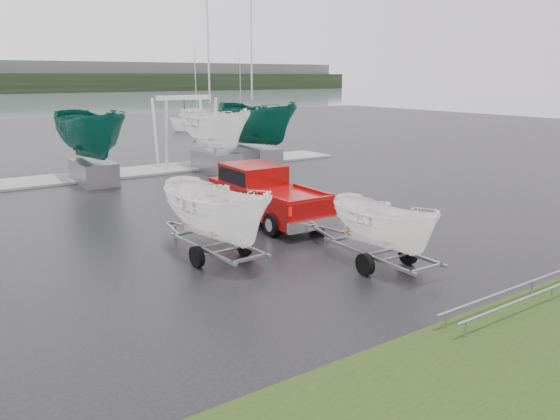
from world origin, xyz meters
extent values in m
plane|color=black|center=(0.00, 0.00, 0.00)|extent=(120.00, 120.00, 0.00)
plane|color=black|center=(0.00, -11.00, 0.00)|extent=(40.00, 40.00, 0.00)
cube|color=gray|center=(0.00, 13.00, 0.05)|extent=(30.00, 3.00, 0.12)
cube|color=maroon|center=(2.59, 0.34, 0.79)|extent=(2.15, 5.78, 0.94)
cube|color=maroon|center=(2.62, 1.37, 1.53)|extent=(1.90, 2.32, 0.84)
cube|color=black|center=(2.62, 1.37, 1.58)|extent=(1.92, 2.08, 0.54)
cube|color=silver|center=(2.50, -2.57, 0.49)|extent=(2.00, 0.24, 0.34)
cylinder|color=black|center=(1.71, 2.24, 0.39)|extent=(0.32, 0.80, 0.79)
cylinder|color=black|center=(3.59, 2.18, 0.39)|extent=(0.32, 0.80, 0.79)
cylinder|color=black|center=(1.59, -1.50, 0.39)|extent=(0.32, 0.80, 0.79)
cylinder|color=black|center=(3.47, -1.56, 0.39)|extent=(0.32, 0.80, 0.79)
cube|color=gray|center=(1.84, -5.75, 0.45)|extent=(0.20, 3.60, 0.08)
cube|color=gray|center=(2.94, -5.78, 0.45)|extent=(0.20, 3.60, 0.08)
cylinder|color=gray|center=(2.39, -5.97, 0.30)|extent=(1.60, 0.13, 0.08)
cylinder|color=black|center=(1.59, -5.94, 0.30)|extent=(0.20, 0.61, 0.60)
cylinder|color=black|center=(3.19, -5.99, 0.30)|extent=(0.20, 0.61, 0.60)
imported|color=white|center=(2.39, -5.77, 2.38)|extent=(1.47, 1.51, 3.79)
cube|color=orange|center=(2.42, -4.97, 1.00)|extent=(1.55, 0.09, 0.03)
cube|color=orange|center=(2.37, -6.57, 1.00)|extent=(1.55, 0.09, 0.03)
cube|color=gray|center=(-1.59, -2.60, 0.45)|extent=(0.30, 3.60, 0.08)
cube|color=gray|center=(-0.49, -2.53, 0.45)|extent=(0.30, 3.60, 0.08)
cylinder|color=gray|center=(-1.03, -2.77, 0.30)|extent=(1.60, 0.18, 0.08)
cylinder|color=black|center=(-1.83, -2.82, 0.30)|extent=(0.22, 0.61, 0.60)
cylinder|color=black|center=(-0.23, -2.72, 0.30)|extent=(0.22, 0.61, 0.60)
imported|color=white|center=(-1.04, -2.57, 2.87)|extent=(1.90, 1.94, 4.75)
cube|color=orange|center=(-1.09, -1.77, 1.00)|extent=(1.55, 0.14, 0.03)
cube|color=orange|center=(-0.99, -3.36, 1.00)|extent=(1.55, 0.14, 0.03)
cylinder|color=silver|center=(3.80, 12.20, 2.00)|extent=(0.16, 0.58, 3.99)
cylinder|color=silver|center=(3.80, 13.80, 2.00)|extent=(0.16, 0.58, 3.99)
cylinder|color=silver|center=(6.80, 12.20, 2.00)|extent=(0.16, 0.58, 3.99)
cylinder|color=silver|center=(6.80, 13.80, 2.00)|extent=(0.16, 0.58, 3.99)
cube|color=silver|center=(5.30, 13.00, 4.00)|extent=(3.30, 0.25, 0.25)
cube|color=gray|center=(-0.57, 11.20, 0.55)|extent=(1.60, 3.20, 1.10)
imported|color=#0B4E3E|center=(-0.57, 11.20, 4.53)|extent=(2.58, 2.65, 6.85)
cube|color=gray|center=(6.15, 11.00, 0.55)|extent=(1.60, 3.20, 1.10)
imported|color=white|center=(6.15, 11.00, 4.31)|extent=(2.41, 2.48, 6.42)
cylinder|color=#B2B2B7|center=(6.15, 11.50, 7.08)|extent=(0.10, 0.10, 7.00)
cube|color=gray|center=(9.07, 11.30, 0.55)|extent=(1.60, 3.20, 1.10)
imported|color=#0B4E3E|center=(9.07, 11.30, 4.66)|extent=(2.68, 2.75, 7.12)
cylinder|color=#B2B2B7|center=(9.07, 11.80, 7.36)|extent=(0.10, 0.10, 7.00)
cylinder|color=gray|center=(4.00, -9.75, 0.35)|extent=(7.00, 0.06, 0.06)
cylinder|color=gray|center=(4.00, -9.25, 0.35)|extent=(7.00, 0.06, 0.06)
imported|color=white|center=(15.43, 32.19, 0.00)|extent=(2.83, 2.82, 5.29)
cylinder|color=#B2B2B7|center=(15.43, 32.19, 4.00)|extent=(0.08, 0.08, 8.00)
imported|color=white|center=(29.81, 48.22, 0.00)|extent=(2.96, 2.99, 6.12)
cylinder|color=#B2B2B7|center=(29.81, 48.22, 4.00)|extent=(0.08, 0.08, 8.00)
camera|label=1|loc=(-8.11, -15.99, 5.19)|focal=35.00mm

